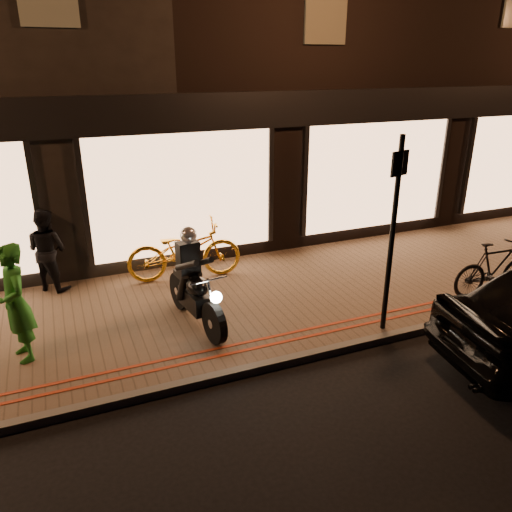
{
  "coord_description": "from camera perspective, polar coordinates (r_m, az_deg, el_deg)",
  "views": [
    {
      "loc": [
        -2.3,
        -5.39,
        4.05
      ],
      "look_at": [
        0.56,
        1.57,
        1.1
      ],
      "focal_mm": 35.0,
      "sensor_mm": 36.0,
      "label": 1
    }
  ],
  "objects": [
    {
      "name": "person_green",
      "position": [
        7.56,
        -25.74,
        -4.9
      ],
      "size": [
        0.57,
        0.71,
        1.7
      ],
      "primitive_type": "imported",
      "rotation": [
        0.0,
        0.0,
        -1.28
      ],
      "color": "#216E1D",
      "rests_on": "sidewalk"
    },
    {
      "name": "kerb_stone",
      "position": [
        7.13,
        0.47,
        -12.63
      ],
      "size": [
        50.0,
        0.14,
        0.12
      ],
      "primitive_type": "cube",
      "color": "#59544C",
      "rests_on": "ground"
    },
    {
      "name": "sign_post",
      "position": [
        7.55,
        15.4,
        3.26
      ],
      "size": [
        0.34,
        0.13,
        3.0
      ],
      "rotation": [
        0.0,
        0.0,
        0.29
      ],
      "color": "black",
      "rests_on": "sidewalk"
    },
    {
      "name": "sidewalk",
      "position": [
        8.71,
        -4.53,
        -5.93
      ],
      "size": [
        50.0,
        4.0,
        0.12
      ],
      "primitive_type": "cube",
      "color": "brown",
      "rests_on": "ground"
    },
    {
      "name": "red_kerb_lines",
      "position": [
        7.49,
        -1.04,
        -10.24
      ],
      "size": [
        50.0,
        0.26,
        0.01
      ],
      "color": "maroon",
      "rests_on": "sidewalk"
    },
    {
      "name": "motorcycle",
      "position": [
        7.88,
        -7.08,
        -3.64
      ],
      "size": [
        0.65,
        1.94,
        1.59
      ],
      "rotation": [
        0.0,
        0.0,
        0.15
      ],
      "color": "black",
      "rests_on": "sidewalk"
    },
    {
      "name": "person_dark",
      "position": [
        9.73,
        -22.76,
        0.66
      ],
      "size": [
        0.94,
        0.92,
        1.52
      ],
      "primitive_type": "imported",
      "rotation": [
        0.0,
        0.0,
        2.42
      ],
      "color": "black",
      "rests_on": "sidewalk"
    },
    {
      "name": "ground",
      "position": [
        7.13,
        0.63,
        -13.23
      ],
      "size": [
        90.0,
        90.0,
        0.0
      ],
      "primitive_type": "plane",
      "color": "black",
      "rests_on": "ground"
    },
    {
      "name": "building_row",
      "position": [
        14.57,
        -14.27,
        21.59
      ],
      "size": [
        48.0,
        10.11,
        8.5
      ],
      "color": "black",
      "rests_on": "ground"
    },
    {
      "name": "bicycle_dark",
      "position": [
        9.79,
        25.64,
        -1.29
      ],
      "size": [
        1.71,
        0.6,
        1.01
      ],
      "primitive_type": "imported",
      "rotation": [
        0.0,
        0.0,
        1.5
      ],
      "color": "black",
      "rests_on": "sidewalk"
    },
    {
      "name": "bicycle_gold",
      "position": [
        9.58,
        -8.2,
        0.63
      ],
      "size": [
        2.24,
        1.02,
        1.13
      ],
      "primitive_type": "imported",
      "rotation": [
        0.0,
        0.0,
        1.44
      ],
      "color": "gold",
      "rests_on": "sidewalk"
    }
  ]
}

